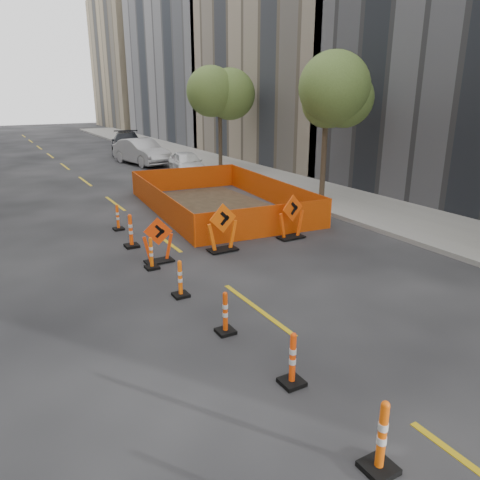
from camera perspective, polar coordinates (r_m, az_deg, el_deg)
ground_plane at (r=8.31m, az=17.57°, el=-18.63°), size 140.00×140.00×0.00m
sidewalk_right at (r=22.15m, az=11.10°, el=5.17°), size 4.00×90.00×0.15m
bld_right_c at (r=35.89m, az=9.19°, el=21.16°), size 12.00×16.00×14.00m
bld_right_d at (r=50.01m, az=-3.49°, el=23.82°), size 12.00×18.00×20.00m
bld_right_e at (r=66.79m, az=-10.96°, el=20.33°), size 12.00×14.00×16.00m
tree_r_b at (r=21.25m, az=10.55°, el=16.79°), size 2.80×2.80×5.95m
tree_r_c at (r=29.63m, az=-2.50°, el=17.30°), size 2.80×2.80×5.95m
channelizer_2 at (r=6.83m, az=16.92°, el=-21.97°), size 0.43×0.43×1.09m
channelizer_3 at (r=8.19m, az=6.43°, el=-14.21°), size 0.39×0.39×0.99m
channelizer_4 at (r=9.71m, az=-1.81°, el=-8.84°), size 0.37×0.37×0.93m
channelizer_5 at (r=11.44m, az=-7.31°, el=-4.68°), size 0.37×0.37×0.94m
channelizer_6 at (r=13.32m, az=-10.78°, el=-1.58°), size 0.37×0.37×0.93m
channelizer_7 at (r=15.26m, az=-13.18°, el=1.10°), size 0.43×0.43×1.09m
channelizer_8 at (r=17.31m, az=-14.69°, el=2.69°), size 0.37×0.37×0.93m
chevron_sign_left at (r=13.70m, az=-9.96°, el=-0.01°), size 1.05×0.87×1.37m
chevron_sign_center at (r=14.44m, az=-2.16°, el=1.53°), size 1.05×0.65×1.53m
chevron_sign_right at (r=15.78m, az=6.30°, el=2.84°), size 1.11×0.78×1.53m
safety_fence at (r=19.78m, az=-2.72°, el=5.39°), size 5.94×9.25×1.10m
parked_car_near at (r=28.18m, az=-6.48°, el=9.32°), size 2.19×4.16×1.35m
parked_car_mid at (r=32.55m, az=-11.92°, el=10.49°), size 2.70×5.34×1.68m
parked_car_far at (r=38.45m, az=-13.63°, el=11.43°), size 3.74×6.06×1.64m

